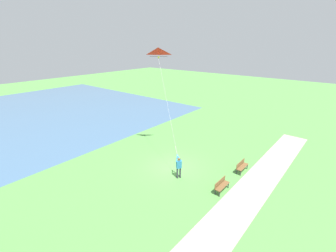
{
  "coord_description": "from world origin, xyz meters",
  "views": [
    {
      "loc": [
        -10.58,
        13.57,
        10.02
      ],
      "look_at": [
        -0.69,
        1.51,
        4.32
      ],
      "focal_mm": 24.35,
      "sensor_mm": 36.0,
      "label": 1
    }
  ],
  "objects_px": {
    "park_bench_far_walkway": "(221,185)",
    "park_bench_near_walkway": "(242,166)",
    "flying_kite": "(158,54)",
    "person_kite_flyer": "(179,166)"
  },
  "relations": [
    {
      "from": "person_kite_flyer",
      "to": "park_bench_near_walkway",
      "type": "height_order",
      "value": "person_kite_flyer"
    },
    {
      "from": "flying_kite",
      "to": "park_bench_far_walkway",
      "type": "distance_m",
      "value": 11.78
    },
    {
      "from": "person_kite_flyer",
      "to": "park_bench_near_walkway",
      "type": "bearing_deg",
      "value": -130.55
    },
    {
      "from": "flying_kite",
      "to": "park_bench_far_walkway",
      "type": "xyz_separation_m",
      "value": [
        -7.76,
        2.15,
        -8.6
      ]
    },
    {
      "from": "park_bench_far_walkway",
      "to": "park_bench_near_walkway",
      "type": "bearing_deg",
      "value": -90.91
    },
    {
      "from": "person_kite_flyer",
      "to": "park_bench_near_walkway",
      "type": "distance_m",
      "value": 5.34
    },
    {
      "from": "person_kite_flyer",
      "to": "flying_kite",
      "type": "distance_m",
      "value": 9.56
    },
    {
      "from": "flying_kite",
      "to": "park_bench_far_walkway",
      "type": "bearing_deg",
      "value": 164.53
    },
    {
      "from": "flying_kite",
      "to": "park_bench_near_walkway",
      "type": "xyz_separation_m",
      "value": [
        -7.82,
        -1.35,
        -8.6
      ]
    },
    {
      "from": "flying_kite",
      "to": "park_bench_far_walkway",
      "type": "height_order",
      "value": "flying_kite"
    }
  ]
}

